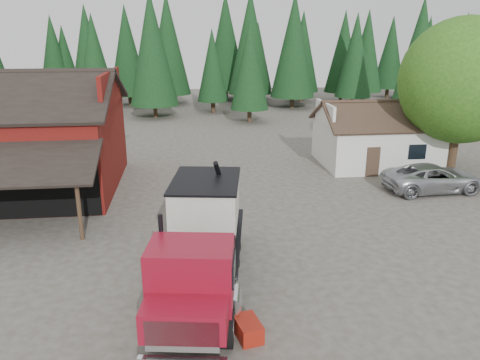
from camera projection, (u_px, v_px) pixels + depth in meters
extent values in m
plane|color=#494439|center=(205.00, 253.00, 20.36)|extent=(120.00, 120.00, 0.00)
cube|color=maroon|center=(12.00, 149.00, 27.85)|extent=(12.00, 10.00, 5.00)
cube|color=black|center=(18.00, 85.00, 29.15)|extent=(12.80, 5.53, 2.35)
cube|color=maroon|center=(110.00, 89.00, 27.44)|extent=(0.25, 7.00, 2.00)
cylinder|color=#382619|center=(79.00, 211.00, 21.31)|extent=(0.20, 0.20, 2.80)
cube|color=silver|center=(377.00, 143.00, 33.61)|extent=(8.00, 6.00, 3.00)
cube|color=#38281E|center=(389.00, 116.00, 31.51)|extent=(8.60, 3.42, 1.80)
cube|color=#38281E|center=(372.00, 109.00, 34.34)|extent=(8.60, 3.42, 1.80)
cube|color=silver|center=(325.00, 113.00, 32.49)|extent=(0.20, 4.20, 1.50)
cube|color=silver|center=(434.00, 111.00, 33.36)|extent=(0.20, 4.20, 1.50)
cube|color=#38281E|center=(373.00, 162.00, 30.75)|extent=(0.90, 0.06, 2.00)
cube|color=black|center=(417.00, 152.00, 30.89)|extent=(1.20, 0.06, 1.00)
cylinder|color=#382619|center=(453.00, 151.00, 31.18)|extent=(0.60, 0.60, 3.20)
sphere|color=#225713|center=(463.00, 81.00, 29.78)|extent=(8.00, 8.00, 8.00)
sphere|color=#225713|center=(436.00, 98.00, 30.77)|extent=(4.40, 4.40, 4.40)
cylinder|color=#382619|center=(249.00, 115.00, 49.14)|extent=(0.44, 0.44, 1.60)
cone|color=black|center=(250.00, 65.00, 47.58)|extent=(3.96, 3.96, 9.00)
cylinder|color=#382619|center=(412.00, 118.00, 47.11)|extent=(0.44, 0.44, 1.60)
cone|color=black|center=(419.00, 56.00, 45.24)|extent=(4.84, 4.84, 11.00)
cylinder|color=#382619|center=(155.00, 110.00, 51.84)|extent=(0.44, 0.44, 1.60)
cone|color=black|center=(152.00, 49.00, 49.82)|extent=(5.28, 5.28, 12.00)
cylinder|color=black|center=(154.00, 328.00, 14.31)|extent=(0.54, 1.22, 1.17)
cylinder|color=black|center=(227.00, 329.00, 14.24)|extent=(0.54, 1.22, 1.17)
cylinder|color=black|center=(181.00, 252.00, 19.18)|extent=(0.54, 1.22, 1.17)
cylinder|color=black|center=(235.00, 253.00, 19.11)|extent=(0.54, 1.22, 1.17)
cylinder|color=black|center=(186.00, 237.00, 20.60)|extent=(0.54, 1.22, 1.17)
cylinder|color=black|center=(237.00, 238.00, 20.53)|extent=(0.54, 1.22, 1.17)
cube|color=black|center=(203.00, 263.00, 17.39)|extent=(2.53, 9.24, 0.43)
cube|color=silver|center=(182.00, 336.00, 12.54)|extent=(2.02, 0.41, 0.96)
cube|color=maroon|center=(185.00, 317.00, 13.10)|extent=(2.58, 1.73, 0.91)
cube|color=maroon|center=(191.00, 274.00, 14.24)|extent=(2.80, 2.18, 1.97)
cube|color=black|center=(187.00, 279.00, 13.33)|extent=(2.23, 0.42, 0.96)
cylinder|color=black|center=(162.00, 242.00, 15.01)|extent=(0.17, 0.17, 1.92)
cube|color=black|center=(196.00, 259.00, 15.27)|extent=(2.60, 0.52, 1.71)
cube|color=black|center=(207.00, 239.00, 18.72)|extent=(3.62, 6.52, 0.17)
cube|color=beige|center=(206.00, 202.00, 18.24)|extent=(2.95, 3.85, 1.71)
cone|color=beige|center=(207.00, 227.00, 18.57)|extent=(2.67, 2.67, 0.75)
cube|color=black|center=(205.00, 181.00, 17.97)|extent=(3.07, 3.97, 0.09)
cylinder|color=black|center=(225.00, 192.00, 19.67)|extent=(1.12, 2.24, 3.26)
cube|color=maroon|center=(198.00, 208.00, 21.09)|extent=(0.76, 0.94, 0.48)
cylinder|color=silver|center=(233.00, 299.00, 15.25)|extent=(0.75, 1.14, 0.60)
imported|color=#B1B2B9|center=(433.00, 178.00, 28.02)|extent=(6.03, 3.00, 1.64)
cube|color=maroon|center=(248.00, 329.00, 14.71)|extent=(0.93, 1.23, 0.60)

